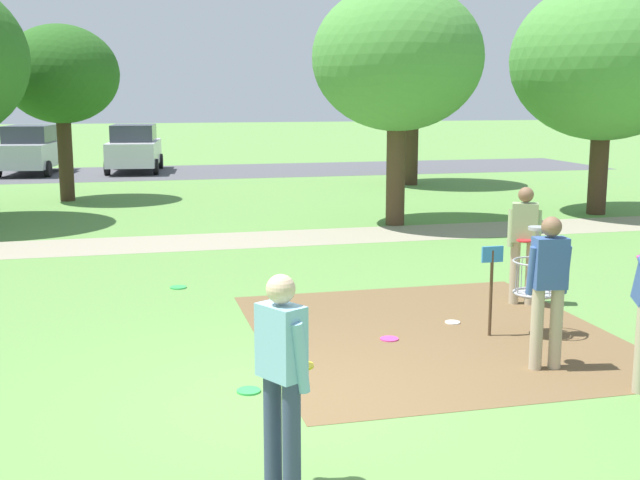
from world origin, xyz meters
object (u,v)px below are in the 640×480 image
(frisbee_mid_grass, at_px, (389,339))
(player_foreground_watching, at_px, (549,284))
(player_waiting_left, at_px, (282,371))
(frisbee_far_right, at_px, (249,391))
(frisbee_far_left, at_px, (178,287))
(frisbee_scattered_a, at_px, (453,322))
(parked_car_center_left, at_px, (134,148))
(tree_far_left, at_px, (398,59))
(player_throwing, at_px, (524,239))
(disc_golf_basket, at_px, (531,277))
(tree_near_left, at_px, (605,61))
(tree_near_right, at_px, (61,75))
(tree_mid_left, at_px, (413,68))
(parked_car_leftmost, at_px, (31,150))

(frisbee_mid_grass, bearing_deg, player_foreground_watching, -46.91)
(player_waiting_left, xyz_separation_m, frisbee_far_right, (0.07, 2.15, -0.96))
(player_foreground_watching, relative_size, frisbee_far_left, 6.66)
(frisbee_scattered_a, relative_size, parked_car_center_left, 0.05)
(tree_far_left, bearing_deg, player_throwing, -94.57)
(disc_golf_basket, height_order, frisbee_far_left, disc_golf_basket)
(player_foreground_watching, bearing_deg, frisbee_mid_grass, 133.09)
(player_throwing, height_order, tree_near_left, tree_near_left)
(frisbee_far_right, distance_m, tree_far_left, 11.66)
(frisbee_mid_grass, xyz_separation_m, frisbee_far_right, (-1.97, -1.35, 0.00))
(frisbee_mid_grass, bearing_deg, frisbee_far_right, -145.63)
(player_throwing, relative_size, tree_near_right, 0.35)
(frisbee_mid_grass, height_order, tree_near_right, tree_near_right)
(tree_mid_left, bearing_deg, player_throwing, -104.25)
(player_throwing, relative_size, frisbee_far_left, 6.66)
(player_throwing, xyz_separation_m, tree_near_right, (-7.11, 13.63, 2.56))
(frisbee_scattered_a, xyz_separation_m, parked_car_leftmost, (-7.56, 22.91, 0.91))
(player_foreground_watching, height_order, frisbee_far_left, player_foreground_watching)
(tree_near_left, bearing_deg, parked_car_leftmost, 136.01)
(frisbee_scattered_a, relative_size, tree_far_left, 0.04)
(disc_golf_basket, xyz_separation_m, frisbee_far_left, (-4.13, 3.60, -0.74))
(frisbee_far_right, distance_m, parked_car_leftmost, 25.19)
(player_waiting_left, bearing_deg, parked_car_center_left, 91.33)
(disc_golf_basket, distance_m, frisbee_mid_grass, 1.93)
(disc_golf_basket, relative_size, parked_car_leftmost, 0.31)
(player_waiting_left, height_order, parked_car_center_left, parked_car_center_left)
(player_foreground_watching, xyz_separation_m, frisbee_far_left, (-3.69, 4.80, -0.96))
(disc_golf_basket, height_order, parked_car_center_left, parked_car_center_left)
(player_foreground_watching, distance_m, parked_car_center_left, 25.03)
(tree_near_left, xyz_separation_m, tree_mid_left, (-2.26, 7.47, 0.05))
(disc_golf_basket, height_order, parked_car_leftmost, parked_car_leftmost)
(tree_near_left, height_order, tree_far_left, tree_near_left)
(frisbee_far_left, bearing_deg, tree_mid_left, 56.42)
(tree_near_right, relative_size, parked_car_center_left, 1.12)
(player_throwing, bearing_deg, tree_near_right, 117.56)
(tree_near_left, distance_m, tree_mid_left, 7.80)
(player_foreground_watching, bearing_deg, parked_car_center_left, 99.18)
(frisbee_scattered_a, xyz_separation_m, parked_car_center_left, (-3.72, 22.79, 0.91))
(player_waiting_left, xyz_separation_m, frisbee_scattered_a, (3.09, 4.00, -0.96))
(frisbee_far_left, relative_size, tree_mid_left, 0.05)
(player_waiting_left, bearing_deg, tree_far_left, 67.24)
(tree_far_left, height_order, parked_car_center_left, tree_far_left)
(tree_far_left, distance_m, parked_car_center_left, 16.09)
(frisbee_far_left, bearing_deg, tree_near_left, 26.92)
(frisbee_far_right, bearing_deg, parked_car_center_left, 91.61)
(player_throwing, relative_size, parked_car_leftmost, 0.39)
(frisbee_far_left, height_order, parked_car_leftmost, parked_car_leftmost)
(player_waiting_left, bearing_deg, parked_car_leftmost, 99.42)
(frisbee_far_right, height_order, frisbee_scattered_a, same)
(player_foreground_watching, bearing_deg, tree_near_left, 55.12)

